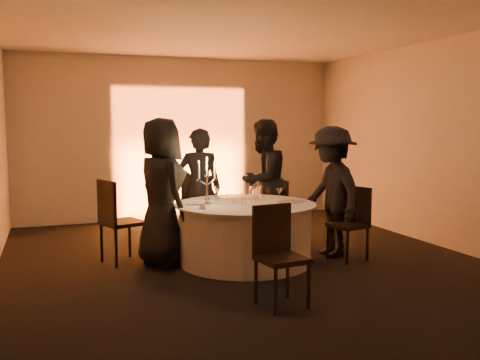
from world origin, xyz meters
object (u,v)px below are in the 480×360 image
object	(u,v)px
chair_back_left	(196,205)
guest_back_right	(263,181)
candelabra	(207,188)
guest_back_left	(199,188)
banquet_table	(245,233)
guest_right	(332,191)
chair_left	(116,216)
chair_front	(278,249)
guest_left	(161,192)
chair_back_right	(276,206)
coffee_cup	(203,206)
chair_right	(352,219)

from	to	relation	value
chair_back_left	guest_back_right	distance (m)	1.07
chair_back_left	candelabra	bearing A→B (deg)	93.94
chair_back_left	guest_back_left	bearing A→B (deg)	100.32
banquet_table	guest_right	world-z (taller)	guest_right
chair_left	guest_back_right	size ratio (longest dim) A/B	0.58
chair_front	guest_left	world-z (taller)	guest_left
banquet_table	guest_right	bearing A→B (deg)	-1.76
chair_back_right	candelabra	world-z (taller)	candelabra
chair_back_right	guest_back_left	size ratio (longest dim) A/B	0.51
chair_back_right	guest_back_right	world-z (taller)	guest_back_right
candelabra	guest_right	bearing A→B (deg)	-3.12
guest_back_right	coffee_cup	bearing A→B (deg)	13.31
chair_left	guest_left	xyz separation A→B (m)	(0.54, -0.23, 0.32)
guest_back_left	coffee_cup	bearing A→B (deg)	93.30
chair_front	guest_right	xyz separation A→B (m)	(1.47, 1.56, 0.32)
coffee_cup	candelabra	bearing A→B (deg)	64.25
chair_back_right	candelabra	bearing A→B (deg)	4.78
chair_right	chair_back_left	bearing A→B (deg)	-145.49
chair_back_left	banquet_table	bearing A→B (deg)	116.62
guest_left	guest_back_left	world-z (taller)	guest_left
guest_right	candelabra	bearing A→B (deg)	-94.89
chair_back_right	guest_right	world-z (taller)	guest_right
chair_left	guest_back_left	bearing A→B (deg)	-87.19
guest_right	chair_left	bearing A→B (deg)	-102.95
banquet_table	chair_right	size ratio (longest dim) A/B	1.88
chair_back_left	guest_back_left	distance (m)	0.34
guest_back_right	guest_right	distance (m)	1.26
chair_left	chair_back_left	xyz separation A→B (m)	(1.25, 0.73, -0.03)
chair_back_left	chair_front	world-z (taller)	chair_back_left
chair_front	guest_right	world-z (taller)	guest_right
chair_front	guest_back_right	xyz separation A→B (m)	(0.95, 2.70, 0.37)
guest_back_right	chair_left	bearing A→B (deg)	-17.38
chair_back_right	guest_back_right	size ratio (longest dim) A/B	0.48
banquet_table	guest_back_left	size ratio (longest dim) A/B	1.05
chair_front	banquet_table	bearing A→B (deg)	72.91
chair_back_left	coffee_cup	distance (m)	1.53
chair_left	candelabra	xyz separation A→B (m)	(1.07, -0.46, 0.37)
banquet_table	chair_back_left	world-z (taller)	chair_back_left
chair_back_left	guest_left	xyz separation A→B (m)	(-0.71, -0.95, 0.35)
banquet_table	chair_back_left	bearing A→B (deg)	104.13
guest_left	candelabra	world-z (taller)	guest_left
banquet_table	guest_back_left	bearing A→B (deg)	107.04
chair_back_left	guest_left	distance (m)	1.24
banquet_table	chair_front	bearing A→B (deg)	-98.95
chair_left	chair_right	bearing A→B (deg)	-125.54
chair_right	guest_left	distance (m)	2.51
chair_left	coffee_cup	world-z (taller)	chair_left
chair_front	candelabra	bearing A→B (deg)	90.03
chair_left	candelabra	size ratio (longest dim) A/B	1.77
chair_left	guest_right	distance (m)	2.85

